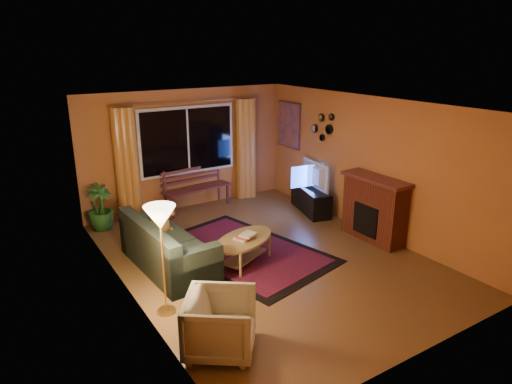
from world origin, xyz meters
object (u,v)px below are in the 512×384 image
armchair (220,321)px  sofa (168,244)px  bench (198,198)px  floor_lamp (163,261)px  coffee_table (244,251)px  tv_console (311,200)px

armchair → sofa: bearing=29.1°
bench → sofa: sofa is taller
bench → armchair: 4.86m
armchair → floor_lamp: size_ratio=0.53×
bench → coffee_table: bench is taller
sofa → floor_lamp: (-0.52, -1.18, 0.34)m
floor_lamp → tv_console: bearing=26.2°
armchair → coffee_table: bearing=-1.6°
floor_lamp → coffee_table: size_ratio=1.22×
sofa → tv_console: size_ratio=1.59×
sofa → armchair: sofa is taller
bench → armchair: armchair is taller
sofa → coffee_table: sofa is taller
sofa → floor_lamp: floor_lamp is taller
floor_lamp → tv_console: size_ratio=1.20×
bench → sofa: size_ratio=0.76×
armchair → tv_console: (3.77, 3.06, -0.13)m
floor_lamp → coffee_table: (1.58, 0.65, -0.52)m
bench → floor_lamp: floor_lamp is taller
armchair → tv_console: 4.85m
armchair → floor_lamp: (-0.23, 1.09, 0.35)m
coffee_table → tv_console: 2.76m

